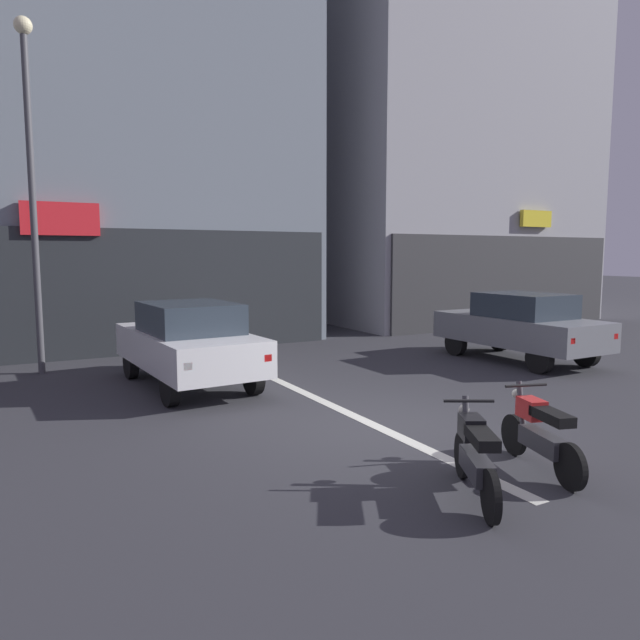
% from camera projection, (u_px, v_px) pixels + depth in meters
% --- Properties ---
extents(ground_plane, '(120.00, 120.00, 0.00)m').
position_uv_depth(ground_plane, '(378.00, 427.00, 8.55)').
color(ground_plane, '#333338').
extents(lane_centre_line, '(0.20, 18.00, 0.01)m').
position_uv_depth(lane_centre_line, '(237.00, 362.00, 13.79)').
color(lane_centre_line, silver).
rests_on(lane_centre_line, ground).
extents(building_mid_block, '(10.69, 8.66, 16.87)m').
position_uv_depth(building_mid_block, '(108.00, 62.00, 17.66)').
color(building_mid_block, gray).
rests_on(building_mid_block, ground).
extents(building_far_right, '(10.47, 9.25, 16.00)m').
position_uv_depth(building_far_right, '(429.00, 121.00, 23.61)').
color(building_far_right, '#9E9EA3').
rests_on(building_far_right, ground).
extents(car_white_crossing_near, '(2.01, 4.20, 1.64)m').
position_uv_depth(car_white_crossing_near, '(188.00, 341.00, 11.11)').
color(car_white_crossing_near, black).
rests_on(car_white_crossing_near, ground).
extents(car_grey_parked_kerbside, '(1.82, 4.13, 1.64)m').
position_uv_depth(car_grey_parked_kerbside, '(520.00, 325.00, 13.79)').
color(car_grey_parked_kerbside, black).
rests_on(car_grey_parked_kerbside, ground).
extents(street_lamp, '(0.36, 0.36, 7.34)m').
position_uv_depth(street_lamp, '(31.00, 164.00, 11.95)').
color(street_lamp, '#47474C').
rests_on(street_lamp, ground).
extents(motorcycle_black_row_leftmost, '(0.87, 1.50, 0.98)m').
position_uv_depth(motorcycle_black_row_leftmost, '(475.00, 455.00, 6.04)').
color(motorcycle_black_row_leftmost, black).
rests_on(motorcycle_black_row_leftmost, ground).
extents(motorcycle_red_row_left_mid, '(0.64, 1.62, 0.98)m').
position_uv_depth(motorcycle_red_row_left_mid, '(540.00, 433.00, 6.80)').
color(motorcycle_red_row_left_mid, black).
rests_on(motorcycle_red_row_left_mid, ground).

